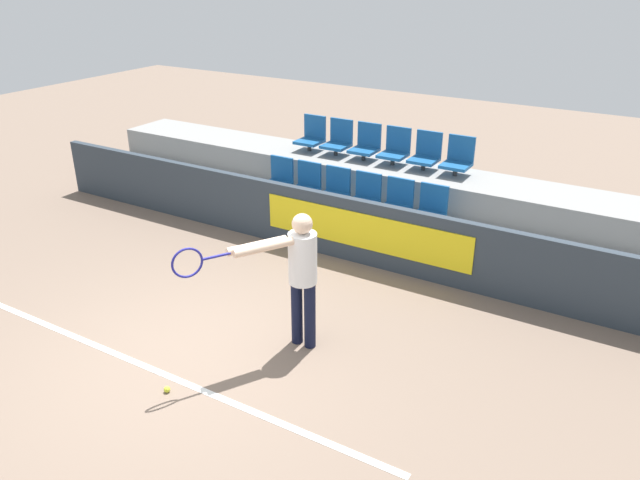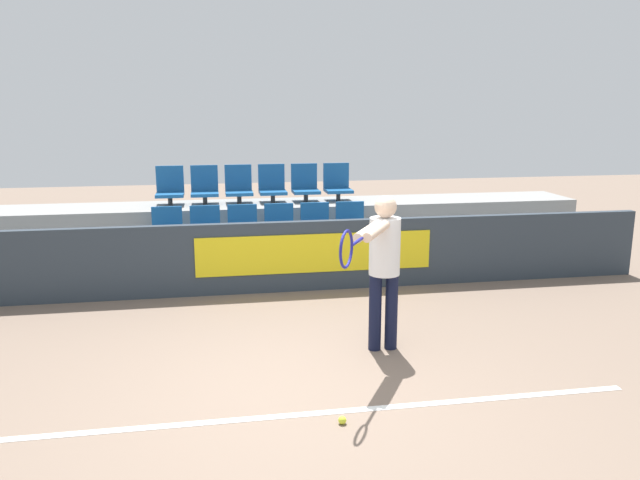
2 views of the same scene
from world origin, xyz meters
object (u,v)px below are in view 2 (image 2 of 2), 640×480
Objects in this scene: stadium_chair_11 at (337,184)px; stadium_chair_9 at (272,186)px; stadium_chair_2 at (243,229)px; stadium_chair_6 at (170,188)px; tennis_player at (383,258)px; tennis_ball at (342,420)px; stadium_chair_3 at (280,228)px; stadium_chair_8 at (239,187)px; stadium_chair_10 at (305,185)px; stadium_chair_0 at (167,232)px; stadium_chair_7 at (205,187)px; stadium_chair_1 at (205,230)px; stadium_chair_5 at (351,225)px; stadium_chair_4 at (316,227)px.

stadium_chair_9 is at bearing 180.00° from stadium_chair_11.
stadium_chair_2 is 1.00× the size of stadium_chair_6.
tennis_player reaches higher than tennis_ball.
stadium_chair_9 is 4.16m from tennis_player.
stadium_chair_8 is (-0.53, 1.06, 0.48)m from stadium_chair_3.
stadium_chair_8 is 0.53m from stadium_chair_9.
stadium_chair_9 is at bearing 180.00° from stadium_chair_10.
tennis_player is at bearing -52.75° from stadium_chair_0.
stadium_chair_7 is at bearing 135.27° from stadium_chair_3.
stadium_chair_2 is at bearing -116.78° from stadium_chair_9.
stadium_chair_8 is at bearing 116.78° from stadium_chair_3.
stadium_chair_1 is 1.28m from stadium_chair_8.
stadium_chair_6 is 0.53m from stadium_chair_7.
stadium_chair_5 is at bearing -26.35° from stadium_chair_7.
stadium_chair_1 is 1.00× the size of stadium_chair_8.
stadium_chair_3 is 1.00× the size of stadium_chair_6.
stadium_chair_4 is 1.58m from stadium_chair_8.
stadium_chair_9 is at bearing 116.78° from stadium_chair_4.
stadium_chair_5 is 1.00× the size of stadium_chair_11.
stadium_chair_1 is at bearing -135.27° from stadium_chair_9.
stadium_chair_2 and stadium_chair_5 have the same top height.
stadium_chair_0 is 1.00× the size of stadium_chair_11.
stadium_chair_7 is at bearing 180.00° from stadium_chair_9.
stadium_chair_8 is (1.07, 0.00, 0.00)m from stadium_chair_6.
stadium_chair_9 is 1.07m from stadium_chair_11.
stadium_chair_1 is 9.02× the size of tennis_ball.
stadium_chair_2 is at bearing -135.27° from stadium_chair_10.
stadium_chair_9 is (-1.07, 1.06, 0.48)m from stadium_chair_5.
stadium_chair_0 is 1.00× the size of stadium_chair_10.
tennis_player is at bearing -87.65° from stadium_chair_10.
tennis_player is at bearing -96.89° from stadium_chair_5.
stadium_chair_3 is 1.98m from stadium_chair_6.
stadium_chair_7 reaches higher than stadium_chair_1.
stadium_chair_10 is 0.37× the size of tennis_player.
stadium_chair_0 is 1.98m from stadium_chair_9.
stadium_chair_11 is at bearing 44.73° from stadium_chair_3.
tennis_ball is at bearing -73.66° from stadium_chair_6.
stadium_chair_4 and stadium_chair_5 have the same top height.
stadium_chair_6 is at bearing 180.00° from stadium_chair_9.
stadium_chair_1 and stadium_chair_3 have the same top height.
stadium_chair_1 is 1.00× the size of stadium_chair_6.
stadium_chair_4 is at bearing 0.00° from stadium_chair_3.
stadium_chair_9 reaches higher than tennis_ball.
stadium_chair_2 is 1.60m from stadium_chair_5.
stadium_chair_6 and stadium_chair_10 have the same top height.
tennis_ball is at bearing -103.52° from stadium_chair_5.
stadium_chair_8 is at bearing 0.00° from stadium_chair_7.
stadium_chair_11 is at bearing 0.00° from stadium_chair_9.
stadium_chair_3 is 0.37× the size of tennis_player.
stadium_chair_6 is at bearing 180.00° from stadium_chair_11.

